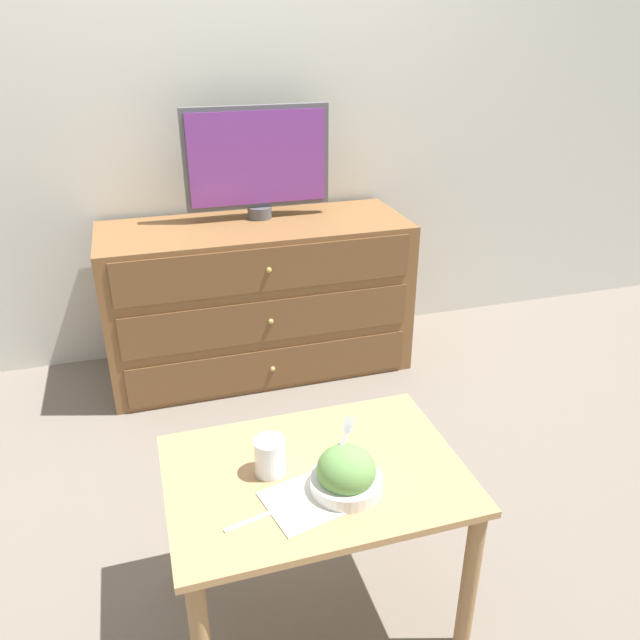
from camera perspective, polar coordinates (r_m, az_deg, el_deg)
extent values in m
plane|color=#70665B|center=(3.33, -8.91, -2.00)|extent=(12.00, 12.00, 0.00)
cube|color=silver|center=(2.99, -10.78, 20.85)|extent=(12.00, 0.05, 2.60)
cube|color=brown|center=(2.94, -5.68, 2.04)|extent=(1.38, 0.51, 0.71)
cube|color=brown|center=(2.82, -4.38, -4.43)|extent=(1.27, 0.01, 0.19)
sphere|color=tan|center=(2.82, -4.35, -4.49)|extent=(0.02, 0.02, 0.02)
cube|color=brown|center=(2.71, -4.55, -0.08)|extent=(1.27, 0.01, 0.19)
sphere|color=tan|center=(2.70, -4.52, -0.13)|extent=(0.02, 0.02, 0.02)
cube|color=brown|center=(2.62, -4.73, 4.61)|extent=(1.27, 0.01, 0.19)
sphere|color=tan|center=(2.61, -4.70, 4.57)|extent=(0.02, 0.02, 0.02)
cylinder|color=#515156|center=(2.91, -5.54, 9.78)|extent=(0.11, 0.11, 0.05)
cube|color=#515156|center=(2.86, -5.79, 14.59)|extent=(0.65, 0.04, 0.44)
cube|color=#7A3893|center=(2.84, -5.69, 14.51)|extent=(0.61, 0.01, 0.40)
cube|color=tan|center=(1.64, -0.34, -13.88)|extent=(0.75, 0.53, 0.02)
cylinder|color=#9C7549|center=(1.77, 13.51, -22.27)|extent=(0.04, 0.04, 0.48)
cylinder|color=#9C7549|center=(1.94, -12.50, -16.95)|extent=(0.04, 0.04, 0.48)
cylinder|color=#9C7549|center=(2.06, 7.12, -13.44)|extent=(0.04, 0.04, 0.48)
cylinder|color=silver|center=(1.57, 2.39, -14.67)|extent=(0.18, 0.18, 0.04)
ellipsoid|color=#66994C|center=(1.54, 2.42, -13.52)|extent=(0.14, 0.14, 0.12)
cube|color=white|center=(1.53, 1.73, -12.29)|extent=(0.07, 0.06, 0.13)
cube|color=white|center=(1.52, 2.62, -9.58)|extent=(0.03, 0.03, 0.03)
cylinder|color=#9E6638|center=(1.62, -4.58, -12.85)|extent=(0.07, 0.07, 0.06)
cylinder|color=white|center=(1.60, -4.61, -12.33)|extent=(0.08, 0.08, 0.10)
cube|color=silver|center=(1.54, -1.54, -16.32)|extent=(0.20, 0.20, 0.00)
cube|color=white|center=(1.52, -5.16, -17.39)|extent=(0.19, 0.05, 0.00)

